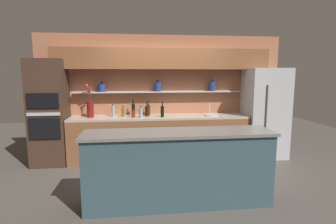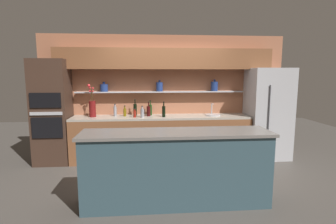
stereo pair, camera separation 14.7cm
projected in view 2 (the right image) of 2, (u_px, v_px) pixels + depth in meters
ground_plane at (171, 183)px, 4.33m from camera, size 12.00×12.00×0.00m
back_wall_unit at (164, 85)px, 5.62m from camera, size 5.20×0.44×2.60m
back_counter_unit at (161, 138)px, 5.48m from camera, size 3.64×0.62×0.92m
island_counter at (176, 168)px, 3.58m from camera, size 2.56×0.61×1.02m
refrigerator at (268, 113)px, 5.56m from camera, size 0.84×0.73×1.90m
oven_tower at (52, 112)px, 5.21m from camera, size 0.67×0.64×2.07m
flower_vase at (92, 107)px, 5.29m from camera, size 0.15×0.15×0.66m
sink_fixture at (213, 114)px, 5.51m from camera, size 0.32×0.32×0.25m
bottle_sauce_0 at (135, 114)px, 5.25m from camera, size 0.06×0.06×0.18m
bottle_spirit_1 at (142, 113)px, 5.24m from camera, size 0.07×0.07×0.23m
bottle_wine_2 at (150, 110)px, 5.52m from camera, size 0.07×0.07×0.32m
bottle_wine_3 at (149, 111)px, 5.41m from camera, size 0.08×0.08×0.30m
bottle_wine_4 at (164, 111)px, 5.29m from camera, size 0.07×0.07×0.31m
bottle_oil_5 at (125, 112)px, 5.39m from camera, size 0.06×0.06×0.22m
bottle_spirit_6 at (115, 111)px, 5.40m from camera, size 0.06×0.06×0.25m
bottle_wine_7 at (135, 109)px, 5.48m from camera, size 0.07×0.07×0.34m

